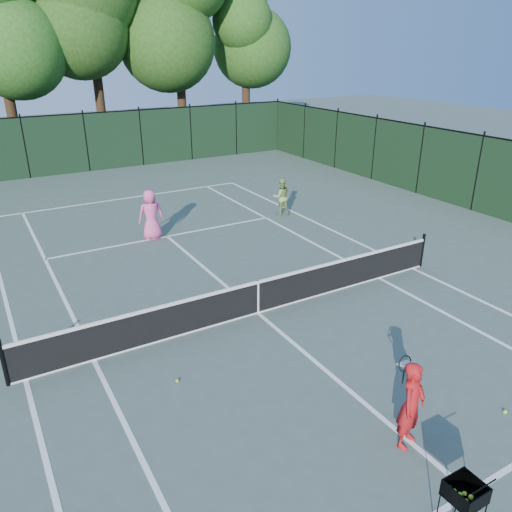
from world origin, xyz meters
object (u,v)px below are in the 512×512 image
player_pink (151,214)px  loose_ball_near_cart (505,412)px  coach (411,405)px  player_green (281,197)px  ball_hopper (465,492)px  loose_ball_midcourt (177,381)px

player_pink → loose_ball_near_cart: size_ratio=25.98×
coach → loose_ball_near_cart: coach is taller
player_green → coach: bearing=80.5°
ball_hopper → loose_ball_near_cart: (2.77, 1.19, -0.71)m
coach → player_pink: size_ratio=0.91×
coach → player_green: coach is taller
player_pink → loose_ball_near_cart: player_pink is taller
ball_hopper → loose_ball_near_cart: bearing=22.3°
coach → ball_hopper: (-0.64, -1.58, -0.06)m
player_green → loose_ball_midcourt: 11.18m
coach → player_pink: player_pink is taller
player_pink → player_green: (5.36, -0.01, -0.14)m
coach → loose_ball_midcourt: 4.55m
player_pink → loose_ball_near_cart: 12.31m
player_pink → ball_hopper: (-0.21, -13.21, -0.14)m
coach → player_green: size_ratio=1.08×
coach → player_green: bearing=45.1°
player_green → loose_ball_near_cart: (-2.80, -12.00, -0.71)m
player_pink → loose_ball_near_cart: bearing=109.4°
player_pink → coach: bearing=99.4°
coach → loose_ball_near_cart: 2.30m
player_pink → ball_hopper: 13.21m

